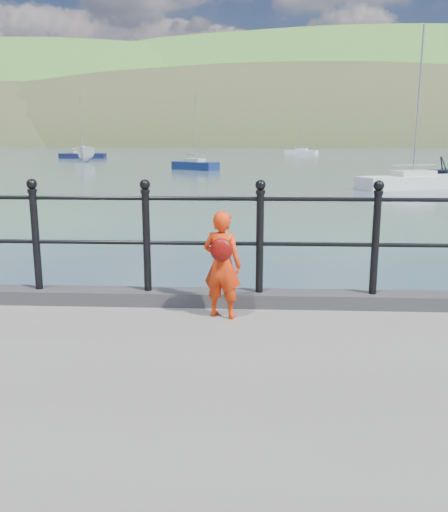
# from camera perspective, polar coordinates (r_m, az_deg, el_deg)

# --- Properties ---
(ground) EXTENTS (600.00, 600.00, 0.00)m
(ground) POSITION_cam_1_polar(r_m,az_deg,el_deg) (6.40, -1.98, -13.28)
(ground) COLOR #2D4251
(ground) RESTS_ON ground
(kerb) EXTENTS (60.00, 0.30, 0.15)m
(kerb) POSITION_cam_1_polar(r_m,az_deg,el_deg) (5.87, -2.18, -4.41)
(kerb) COLOR #28282B
(kerb) RESTS_ON quay
(railing) EXTENTS (18.11, 0.11, 1.20)m
(railing) POSITION_cam_1_polar(r_m,az_deg,el_deg) (5.70, -2.25, 2.82)
(railing) COLOR black
(railing) RESTS_ON kerb
(far_shore) EXTENTS (830.00, 200.00, 156.00)m
(far_shore) POSITION_cam_1_polar(r_m,az_deg,el_deg) (249.35, 11.76, 6.24)
(far_shore) COLOR #333A21
(far_shore) RESTS_ON ground
(child) EXTENTS (0.46, 0.37, 1.08)m
(child) POSITION_cam_1_polar(r_m,az_deg,el_deg) (5.34, -0.20, -0.83)
(child) COLOR red
(child) RESTS_ON quay
(launch_white) EXTENTS (2.52, 5.16, 1.91)m
(launch_white) POSITION_cam_1_polar(r_m,az_deg,el_deg) (65.57, -14.31, 10.38)
(launch_white) COLOR white
(launch_white) RESTS_ON ground
(launch_navy) EXTENTS (3.48, 3.11, 1.66)m
(launch_navy) POSITION_cam_1_polar(r_m,az_deg,el_deg) (35.70, 22.15, 8.33)
(launch_navy) COLOR black
(launch_navy) RESTS_ON ground
(sailboat_left) EXTENTS (6.23, 2.15, 8.74)m
(sailboat_left) POSITION_cam_1_polar(r_m,az_deg,el_deg) (77.88, -14.64, 10.15)
(sailboat_left) COLOR black
(sailboat_left) RESTS_ON ground
(sailboat_deep) EXTENTS (5.72, 3.74, 8.26)m
(sailboat_deep) POSITION_cam_1_polar(r_m,az_deg,el_deg) (95.13, 8.14, 10.75)
(sailboat_deep) COLOR white
(sailboat_deep) RESTS_ON ground
(sailboat_port) EXTENTS (4.47, 3.91, 6.79)m
(sailboat_port) POSITION_cam_1_polar(r_m,az_deg,el_deg) (48.52, -3.06, 9.45)
(sailboat_port) COLOR navy
(sailboat_port) RESTS_ON ground
(sailboat_near) EXTENTS (6.57, 4.11, 8.76)m
(sailboat_near) POSITION_cam_1_polar(r_m,az_deg,el_deg) (32.10, 19.23, 7.32)
(sailboat_near) COLOR silver
(sailboat_near) RESTS_ON ground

